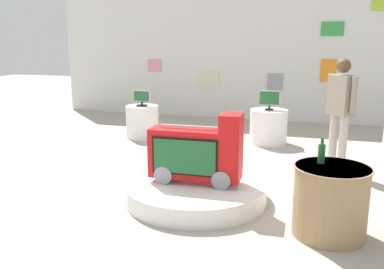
# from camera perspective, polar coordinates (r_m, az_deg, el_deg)

# --- Properties ---
(ground_plane) EXTENTS (30.00, 30.00, 0.00)m
(ground_plane) POSITION_cam_1_polar(r_m,az_deg,el_deg) (5.32, 0.26, -8.02)
(ground_plane) COLOR #A8A091
(back_wall_display) EXTENTS (10.14, 0.13, 3.24)m
(back_wall_display) POSITION_cam_1_polar(r_m,az_deg,el_deg) (10.15, 8.86, 11.15)
(back_wall_display) COLOR silver
(back_wall_display) RESTS_ON ground
(main_display_pedestal) EXTENTS (1.71, 1.71, 0.22)m
(main_display_pedestal) POSITION_cam_1_polar(r_m,az_deg,el_deg) (5.06, 0.47, -7.76)
(main_display_pedestal) COLOR white
(main_display_pedestal) RESTS_ON ground
(novelty_firetruck_tv) EXTENTS (1.10, 0.40, 0.86)m
(novelty_firetruck_tv) POSITION_cam_1_polar(r_m,az_deg,el_deg) (4.91, 0.70, -2.77)
(novelty_firetruck_tv) COLOR gray
(novelty_firetruck_tv) RESTS_ON main_display_pedestal
(display_pedestal_left_rear) EXTENTS (0.64, 0.64, 0.64)m
(display_pedestal_left_rear) POSITION_cam_1_polar(r_m,az_deg,el_deg) (8.26, -6.85, 1.76)
(display_pedestal_left_rear) COLOR white
(display_pedestal_left_rear) RESTS_ON ground
(tv_on_left_rear) EXTENTS (0.36, 0.22, 0.30)m
(tv_on_left_rear) POSITION_cam_1_polar(r_m,az_deg,el_deg) (8.18, -6.95, 5.00)
(tv_on_left_rear) COLOR black
(tv_on_left_rear) RESTS_ON display_pedestal_left_rear
(display_pedestal_center_rear) EXTENTS (0.69, 0.69, 0.64)m
(display_pedestal_center_rear) POSITION_cam_1_polar(r_m,az_deg,el_deg) (7.87, 10.48, 1.08)
(display_pedestal_center_rear) COLOR white
(display_pedestal_center_rear) RESTS_ON ground
(tv_on_center_rear) EXTENTS (0.39, 0.16, 0.35)m
(tv_on_center_rear) POSITION_cam_1_polar(r_m,az_deg,el_deg) (7.78, 10.62, 4.80)
(tv_on_center_rear) COLOR black
(tv_on_center_rear) RESTS_ON display_pedestal_center_rear
(side_table_round) EXTENTS (0.74, 0.74, 0.71)m
(side_table_round) POSITION_cam_1_polar(r_m,az_deg,el_deg) (4.32, 18.50, -8.60)
(side_table_round) COLOR #9E7F56
(side_table_round) RESTS_ON ground
(bottle_on_side_table) EXTENTS (0.07, 0.07, 0.26)m
(bottle_on_side_table) POSITION_cam_1_polar(r_m,az_deg,el_deg) (4.27, 17.41, -2.43)
(bottle_on_side_table) COLOR #195926
(bottle_on_side_table) RESTS_ON side_table_round
(shopper_browsing_near_truck) EXTENTS (0.39, 0.45, 1.65)m
(shopper_browsing_near_truck) POSITION_cam_1_polar(r_m,az_deg,el_deg) (6.29, 19.76, 3.60)
(shopper_browsing_near_truck) COLOR #B2ADA3
(shopper_browsing_near_truck) RESTS_ON ground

